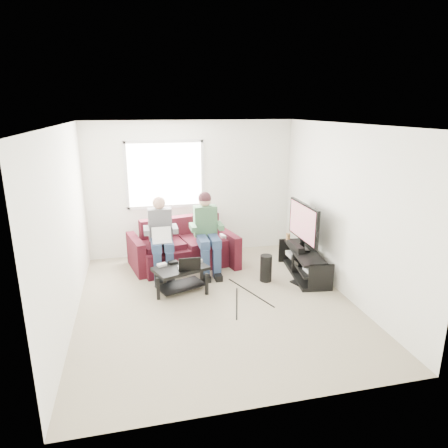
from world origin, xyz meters
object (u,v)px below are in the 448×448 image
Objects in this scene: coffee_table at (181,274)px; tv at (303,223)px; tv_stand at (304,264)px; sofa at (183,249)px; subwoofer at (266,268)px; end_table at (226,250)px.

coffee_table is 0.85× the size of tv.
tv_stand is at bearing 3.80° from coffee_table.
sofa reaches higher than subwoofer.
sofa is 2.16× the size of coffee_table.
subwoofer is at bearing -165.97° from tv.
end_table is at bearing 144.21° from tv_stand.
coffee_table is 1.44m from subwoofer.
end_table is (-1.18, 0.75, -0.66)m from tv.
end_table is (-0.46, 0.93, 0.03)m from subwoofer.
tv is (-0.00, 0.10, 0.71)m from tv_stand.
tv_stand is (1.99, -0.93, -0.12)m from sofa.
end_table reaches higher than tv_stand.
tv_stand is 0.72m from tv.
tv_stand is 2.49× the size of end_table.
sofa is at bearing 81.09° from coffee_table.
tv is at bearing 14.03° from subwoofer.
end_table is (0.81, -0.08, -0.06)m from sofa.
coffee_table is 2.05× the size of subwoofer.
tv is at bearing -32.52° from end_table.
subwoofer is (-0.71, -0.18, -0.69)m from tv.
sofa is 1.08m from coffee_table.
coffee_table is at bearing -173.56° from tv.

